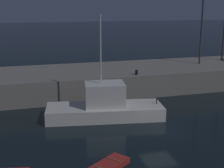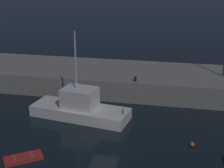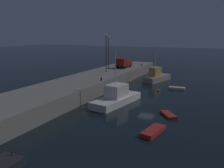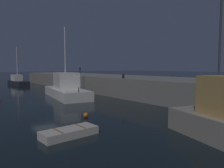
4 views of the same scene
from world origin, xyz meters
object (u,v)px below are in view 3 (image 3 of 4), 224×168
object	(u,v)px
fishing_trawler_red	(157,77)
lamp_post_east	(108,50)
utility_truck	(124,63)
bollard_west	(101,79)
fishing_boat_blue	(116,97)
rowboat_white_mid	(177,88)
lamp_post_west	(106,50)
dinghy_red_small	(153,131)
mooring_buoy_near	(158,90)
bollard_central	(141,65)
dinghy_orange_near	(168,115)

from	to	relation	value
fishing_trawler_red	lamp_post_east	world-z (taller)	lamp_post_east
utility_truck	bollard_west	distance (m)	17.29
fishing_boat_blue	rowboat_white_mid	distance (m)	15.54
lamp_post_west	utility_truck	bearing A→B (deg)	-8.35
fishing_boat_blue	rowboat_white_mid	bearing A→B (deg)	-25.36
dinghy_red_small	lamp_post_east	world-z (taller)	lamp_post_east
fishing_trawler_red	bollard_west	bearing A→B (deg)	158.52
utility_truck	fishing_boat_blue	bearing A→B (deg)	-160.08
mooring_buoy_near	bollard_central	xyz separation A→B (m)	(15.81, 8.66, 2.45)
mooring_buoy_near	dinghy_orange_near	bearing A→B (deg)	-159.77
mooring_buoy_near	utility_truck	distance (m)	16.33
rowboat_white_mid	mooring_buoy_near	xyz separation A→B (m)	(-3.17, 2.92, -0.02)
fishing_boat_blue	lamp_post_west	bearing A→B (deg)	32.15
bollard_central	dinghy_orange_near	bearing A→B (deg)	-154.96
fishing_trawler_red	dinghy_orange_near	distance (m)	23.62
utility_truck	bollard_west	world-z (taller)	utility_truck
bollard_central	mooring_buoy_near	bearing A→B (deg)	-151.27
dinghy_orange_near	lamp_post_west	bearing A→B (deg)	46.80
mooring_buoy_near	lamp_post_west	size ratio (longest dim) A/B	0.05
dinghy_orange_near	dinghy_red_small	world-z (taller)	dinghy_red_small
bollard_west	bollard_central	bearing A→B (deg)	-0.60
fishing_boat_blue	bollard_west	world-z (taller)	fishing_boat_blue
rowboat_white_mid	bollard_central	bearing A→B (deg)	42.52
fishing_boat_blue	lamp_post_east	bearing A→B (deg)	29.60
fishing_trawler_red	bollard_central	distance (m)	8.84
lamp_post_east	bollard_west	xyz separation A→B (m)	(-13.78, -5.36, -4.31)
dinghy_orange_near	bollard_west	size ratio (longest dim) A/B	6.09
bollard_west	fishing_trawler_red	bearing A→B (deg)	-21.48
utility_truck	bollard_central	xyz separation A→B (m)	(4.85, -2.96, -0.91)
dinghy_orange_near	bollard_west	bearing A→B (deg)	63.28
rowboat_white_mid	lamp_post_east	distance (m)	18.99
bollard_central	dinghy_red_small	bearing A→B (deg)	-159.44
dinghy_orange_near	lamp_post_east	xyz separation A→B (m)	(20.66, 19.04, 6.77)
fishing_trawler_red	dinghy_red_small	size ratio (longest dim) A/B	2.38
dinghy_red_small	fishing_boat_blue	bearing A→B (deg)	44.26
lamp_post_west	bollard_central	bearing A→B (deg)	-18.23
fishing_boat_blue	bollard_central	world-z (taller)	fishing_boat_blue
rowboat_white_mid	dinghy_red_small	xyz separation A→B (m)	(-22.47, -1.58, 0.03)
fishing_trawler_red	dinghy_orange_near	world-z (taller)	fishing_trawler_red
dinghy_orange_near	mooring_buoy_near	distance (m)	13.83
fishing_boat_blue	rowboat_white_mid	xyz separation A→B (m)	(14.03, -6.65, -0.82)
mooring_buoy_near	fishing_trawler_red	bearing A→B (deg)	16.68
fishing_trawler_red	fishing_boat_blue	distance (m)	20.25
fishing_boat_blue	lamp_post_west	distance (m)	17.99
lamp_post_west	bollard_west	bearing A→B (deg)	-158.15
fishing_trawler_red	fishing_boat_blue	bearing A→B (deg)	177.40
dinghy_red_small	bollard_west	xyz separation A→B (m)	(13.20, 13.40, 2.39)
dinghy_red_small	lamp_post_west	size ratio (longest dim) A/B	0.48
rowboat_white_mid	dinghy_red_small	size ratio (longest dim) A/B	0.80
lamp_post_west	bollard_central	world-z (taller)	lamp_post_west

